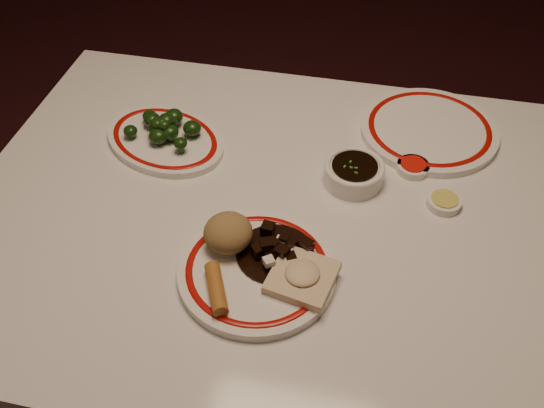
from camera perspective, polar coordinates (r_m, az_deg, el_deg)
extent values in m
plane|color=black|center=(1.74, 0.78, -18.21)|extent=(7.00, 7.00, 0.00)
cube|color=silver|center=(1.13, 1.13, -1.42)|extent=(1.20, 0.90, 0.04)
cylinder|color=black|center=(1.80, -13.64, 1.84)|extent=(0.06, 0.06, 0.71)
cylinder|color=black|center=(1.71, 21.70, -3.42)|extent=(0.06, 0.06, 0.71)
cylinder|color=white|center=(1.01, -1.43, -6.34)|extent=(0.31, 0.31, 0.02)
torus|color=#990D07|center=(1.01, -1.43, -6.02)|extent=(0.27, 0.27, 0.00)
ellipsoid|color=olive|center=(1.02, -4.14, -2.72)|extent=(0.08, 0.08, 0.06)
cylinder|color=#AE6E2B|center=(0.97, -5.26, -7.92)|extent=(0.06, 0.10, 0.03)
cube|color=beige|center=(0.99, 2.87, -6.90)|extent=(0.12, 0.12, 0.02)
ellipsoid|color=beige|center=(0.98, 2.89, -6.50)|extent=(0.06, 0.06, 0.02)
cylinder|color=black|center=(1.02, 0.30, -4.69)|extent=(0.13, 0.13, 0.00)
cube|color=black|center=(1.01, 1.74, -5.13)|extent=(0.02, 0.02, 0.02)
cube|color=black|center=(1.02, -0.02, -4.42)|extent=(0.02, 0.02, 0.02)
cube|color=black|center=(1.02, 1.90, -3.78)|extent=(0.02, 0.02, 0.02)
cube|color=black|center=(1.01, -0.17, -5.02)|extent=(0.02, 0.02, 0.02)
cube|color=black|center=(1.02, 0.14, -3.84)|extent=(0.02, 0.02, 0.02)
cube|color=black|center=(1.01, 0.94, -4.59)|extent=(0.03, 0.03, 0.02)
cube|color=black|center=(1.02, -0.48, -4.50)|extent=(0.02, 0.02, 0.01)
cube|color=black|center=(1.01, -1.27, -4.43)|extent=(0.03, 0.03, 0.02)
cube|color=black|center=(1.01, 0.59, -4.51)|extent=(0.02, 0.02, 0.02)
cube|color=black|center=(1.01, -0.53, -3.92)|extent=(0.03, 0.03, 0.02)
cube|color=black|center=(1.04, -0.39, -2.38)|extent=(0.02, 0.02, 0.02)
cube|color=black|center=(1.02, 1.15, -3.36)|extent=(0.02, 0.02, 0.02)
cube|color=black|center=(1.02, 3.28, -3.94)|extent=(0.03, 0.03, 0.02)
cube|color=black|center=(1.02, 0.30, -4.45)|extent=(0.02, 0.02, 0.02)
cube|color=black|center=(1.02, 0.02, -4.35)|extent=(0.03, 0.03, 0.02)
cube|color=beige|center=(0.99, -0.30, -5.42)|extent=(0.02, 0.02, 0.01)
cube|color=beige|center=(1.03, 0.84, -3.54)|extent=(0.02, 0.02, 0.01)
torus|color=#990D07|center=(1.28, -10.07, 6.19)|extent=(0.31, 0.31, 0.00)
cylinder|color=#23471C|center=(1.23, -8.53, 5.10)|extent=(0.01, 0.01, 0.02)
ellipsoid|color=black|center=(1.22, -8.61, 5.68)|extent=(0.03, 0.03, 0.02)
cylinder|color=#23471C|center=(1.30, -9.13, 7.51)|extent=(0.01, 0.01, 0.01)
ellipsoid|color=black|center=(1.29, -9.22, 8.14)|extent=(0.04, 0.04, 0.03)
cylinder|color=#23471C|center=(1.27, -7.46, 6.52)|extent=(0.01, 0.01, 0.01)
ellipsoid|color=black|center=(1.26, -7.53, 7.09)|extent=(0.04, 0.04, 0.03)
cylinder|color=#23471C|center=(1.26, -9.49, 6.09)|extent=(0.01, 0.01, 0.01)
ellipsoid|color=black|center=(1.25, -9.58, 6.71)|extent=(0.04, 0.04, 0.03)
cylinder|color=#23471C|center=(1.28, -13.08, 6.24)|extent=(0.01, 0.01, 0.01)
ellipsoid|color=black|center=(1.28, -13.18, 6.71)|extent=(0.03, 0.03, 0.02)
cylinder|color=#23471C|center=(1.29, -10.75, 6.98)|extent=(0.01, 0.01, 0.01)
ellipsoid|color=black|center=(1.29, -10.83, 7.47)|extent=(0.03, 0.03, 0.03)
cylinder|color=#23471C|center=(1.27, -10.66, 6.44)|extent=(0.01, 0.01, 0.02)
ellipsoid|color=black|center=(1.26, -10.77, 7.11)|extent=(0.04, 0.04, 0.03)
cylinder|color=#23471C|center=(1.26, -10.56, 5.75)|extent=(0.01, 0.01, 0.01)
ellipsoid|color=black|center=(1.25, -10.66, 6.32)|extent=(0.04, 0.04, 0.03)
cylinder|color=#23471C|center=(1.27, -10.35, 6.45)|extent=(0.01, 0.01, 0.01)
ellipsoid|color=black|center=(1.26, -10.44, 7.03)|extent=(0.04, 0.04, 0.03)
cylinder|color=#23471C|center=(1.32, -11.36, 7.63)|extent=(0.01, 0.01, 0.01)
ellipsoid|color=black|center=(1.31, -11.45, 8.12)|extent=(0.03, 0.03, 0.02)
cylinder|color=#23471C|center=(1.28, -9.89, 6.64)|extent=(0.01, 0.01, 0.01)
ellipsoid|color=black|center=(1.27, -9.98, 7.24)|extent=(0.04, 0.04, 0.03)
cylinder|color=#23471C|center=(1.30, -11.14, 7.27)|extent=(0.01, 0.01, 0.01)
ellipsoid|color=black|center=(1.30, -11.23, 7.79)|extent=(0.04, 0.04, 0.03)
ellipsoid|color=black|center=(1.25, -10.28, 7.49)|extent=(0.03, 0.03, 0.03)
ellipsoid|color=black|center=(1.25, -9.92, 7.77)|extent=(0.03, 0.03, 0.03)
ellipsoid|color=black|center=(1.25, -10.28, 7.41)|extent=(0.03, 0.03, 0.03)
ellipsoid|color=black|center=(1.26, -9.64, 7.59)|extent=(0.03, 0.03, 0.03)
ellipsoid|color=black|center=(1.26, -9.91, 7.78)|extent=(0.03, 0.03, 0.02)
ellipsoid|color=black|center=(1.25, -10.82, 7.00)|extent=(0.03, 0.03, 0.02)
ellipsoid|color=black|center=(1.24, -10.13, 7.35)|extent=(0.03, 0.03, 0.02)
ellipsoid|color=black|center=(1.26, -10.03, 7.64)|extent=(0.03, 0.03, 0.02)
ellipsoid|color=black|center=(1.25, -10.76, 7.43)|extent=(0.03, 0.03, 0.02)
cylinder|color=white|center=(1.17, 7.71, 2.80)|extent=(0.11, 0.11, 0.04)
cylinder|color=black|center=(1.16, 7.81, 3.56)|extent=(0.09, 0.09, 0.00)
cylinder|color=white|center=(1.23, 13.11, 3.37)|extent=(0.06, 0.06, 0.02)
cylinder|color=red|center=(1.22, 13.18, 3.70)|extent=(0.05, 0.05, 0.00)
cylinder|color=white|center=(1.17, 15.87, 0.16)|extent=(0.06, 0.06, 0.02)
cylinder|color=#C5BD51|center=(1.16, 15.97, 0.49)|extent=(0.05, 0.05, 0.00)
cylinder|color=white|center=(1.33, 14.55, 6.74)|extent=(0.31, 0.31, 0.02)
torus|color=#990D07|center=(1.32, 14.61, 7.02)|extent=(0.27, 0.27, 0.00)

